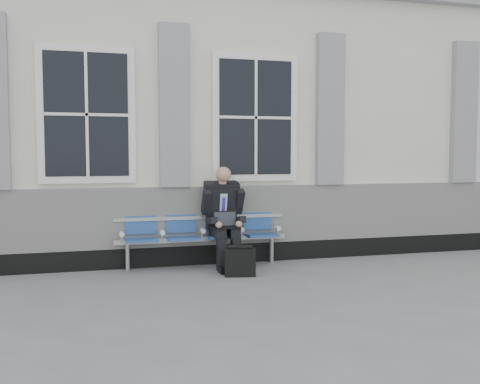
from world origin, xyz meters
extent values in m
plane|color=slate|center=(0.00, 0.00, 0.00)|extent=(70.00, 70.00, 0.00)
cube|color=silver|center=(0.00, 3.50, 2.10)|extent=(14.00, 4.00, 4.20)
cube|color=gray|center=(0.00, 3.50, 4.32)|extent=(14.40, 4.40, 0.24)
cube|color=black|center=(0.00, 1.47, 0.15)|extent=(14.00, 0.10, 0.30)
cube|color=silver|center=(0.00, 1.46, 0.75)|extent=(14.00, 0.08, 0.90)
cube|color=gray|center=(-0.90, 1.44, 2.40)|extent=(0.45, 0.14, 2.40)
cube|color=gray|center=(1.60, 1.44, 2.40)|extent=(0.45, 0.14, 2.40)
cube|color=gray|center=(4.10, 1.44, 2.40)|extent=(0.45, 0.14, 2.40)
cube|color=white|center=(-2.15, 1.46, 2.25)|extent=(1.35, 0.10, 1.95)
cube|color=black|center=(-2.15, 1.41, 2.25)|extent=(1.15, 0.02, 1.75)
cube|color=white|center=(0.35, 1.46, 2.25)|extent=(1.35, 0.10, 1.95)
cube|color=black|center=(0.35, 1.41, 2.25)|extent=(1.15, 0.02, 1.75)
cube|color=#9EA0A3|center=(-0.52, 1.30, 0.42)|extent=(2.60, 0.07, 0.07)
cube|color=#9EA0A3|center=(-0.52, 1.42, 0.73)|extent=(2.60, 0.05, 0.05)
cylinder|color=#9EA0A3|center=(-1.62, 1.30, 0.20)|extent=(0.06, 0.06, 0.39)
cylinder|color=#9EA0A3|center=(0.58, 1.30, 0.20)|extent=(0.06, 0.06, 0.39)
cube|color=navy|center=(-1.42, 1.22, 0.45)|extent=(0.46, 0.42, 0.07)
cube|color=navy|center=(-1.42, 1.43, 0.71)|extent=(0.46, 0.10, 0.40)
cube|color=navy|center=(-0.82, 1.22, 0.45)|extent=(0.46, 0.42, 0.07)
cube|color=navy|center=(-0.82, 1.43, 0.71)|extent=(0.46, 0.10, 0.40)
cube|color=navy|center=(-0.22, 1.22, 0.45)|extent=(0.46, 0.42, 0.07)
cube|color=navy|center=(-0.22, 1.43, 0.71)|extent=(0.46, 0.10, 0.40)
cube|color=navy|center=(0.38, 1.22, 0.45)|extent=(0.46, 0.42, 0.07)
cube|color=navy|center=(0.38, 1.43, 0.71)|extent=(0.46, 0.10, 0.40)
cylinder|color=white|center=(-1.70, 1.25, 0.55)|extent=(0.07, 0.12, 0.07)
cylinder|color=white|center=(-1.12, 1.25, 0.55)|extent=(0.07, 0.12, 0.07)
cylinder|color=white|center=(-0.52, 1.25, 0.55)|extent=(0.07, 0.12, 0.07)
cylinder|color=white|center=(0.08, 1.25, 0.55)|extent=(0.07, 0.12, 0.07)
cylinder|color=white|center=(0.66, 1.25, 0.55)|extent=(0.07, 0.12, 0.07)
cube|color=black|center=(-0.31, 0.81, 0.05)|extent=(0.12, 0.28, 0.10)
cube|color=black|center=(-0.10, 0.81, 0.05)|extent=(0.12, 0.28, 0.10)
cube|color=black|center=(-0.32, 0.87, 0.25)|extent=(0.13, 0.14, 0.47)
cube|color=black|center=(-0.10, 0.88, 0.25)|extent=(0.13, 0.14, 0.47)
cube|color=black|center=(-0.32, 1.11, 0.54)|extent=(0.16, 0.48, 0.15)
cube|color=black|center=(-0.11, 1.11, 0.54)|extent=(0.16, 0.48, 0.15)
cube|color=black|center=(-0.22, 1.32, 0.89)|extent=(0.45, 0.37, 0.67)
cube|color=#BEDBF9|center=(-0.22, 1.19, 0.92)|extent=(0.11, 0.10, 0.38)
cube|color=#3F26B4|center=(-0.22, 1.18, 0.89)|extent=(0.05, 0.08, 0.31)
cube|color=black|center=(-0.22, 1.29, 1.21)|extent=(0.52, 0.26, 0.15)
cylinder|color=tan|center=(-0.22, 1.24, 1.29)|extent=(0.12, 0.12, 0.11)
sphere|color=tan|center=(-0.22, 1.17, 1.39)|extent=(0.22, 0.22, 0.22)
cube|color=black|center=(-0.47, 1.21, 0.98)|extent=(0.11, 0.30, 0.39)
cube|color=black|center=(0.04, 1.22, 0.98)|extent=(0.11, 0.30, 0.39)
cube|color=black|center=(-0.42, 1.02, 0.72)|extent=(0.10, 0.33, 0.15)
cube|color=black|center=(0.00, 1.03, 0.72)|extent=(0.10, 0.33, 0.15)
sphere|color=tan|center=(-0.36, 0.87, 0.68)|extent=(0.10, 0.10, 0.10)
sphere|color=tan|center=(-0.06, 0.88, 0.68)|extent=(0.10, 0.10, 0.10)
cube|color=black|center=(-0.21, 0.96, 0.63)|extent=(0.36, 0.25, 0.02)
cube|color=black|center=(-0.21, 1.08, 0.74)|extent=(0.35, 0.10, 0.22)
cube|color=black|center=(-0.21, 1.08, 0.74)|extent=(0.32, 0.08, 0.19)
cube|color=black|center=(-0.13, 0.55, 0.19)|extent=(0.45, 0.26, 0.38)
cylinder|color=black|center=(-0.13, 0.55, 0.40)|extent=(0.34, 0.13, 0.07)
camera|label=1|loc=(-2.02, -6.51, 1.70)|focal=40.00mm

